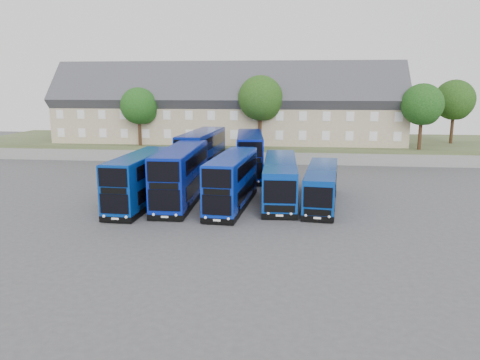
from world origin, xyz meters
The scene contains 15 objects.
ground centered at (0.00, 0.00, 0.00)m, with size 120.00×120.00×0.00m, color #424247.
retaining_wall centered at (0.00, 24.00, 0.75)m, with size 70.00×0.40×1.50m, color slate.
earth_bank centered at (0.00, 34.00, 1.00)m, with size 80.00×20.00×2.00m, color #44502D.
terrace_row centered at (-3.00, 30.00, 6.60)m, with size 48.00×10.40×11.20m.
dd_front_left centered at (-6.33, 1.66, 2.11)m, with size 2.84×10.88×4.29m.
dd_front_mid centered at (-3.16, 3.05, 2.31)m, with size 2.96×11.88×4.70m.
dd_front_right centered at (1.35, 2.10, 2.11)m, with size 3.31×10.98×4.30m.
dd_rear_left centered at (-3.74, 15.37, 2.40)m, with size 3.51×12.42×4.88m.
dd_rear_right centered at (1.56, 15.71, 2.29)m, with size 3.85×11.94×4.67m.
coach_east_a centered at (5.22, 4.94, 1.74)m, with size 3.07×13.05×3.55m.
coach_east_b centered at (8.75, 3.81, 1.54)m, with size 3.58×11.66×3.14m.
tree_west centered at (-13.85, 25.10, 7.05)m, with size 4.80×4.80×7.65m.
tree_mid centered at (2.15, 25.60, 8.07)m, with size 5.76×5.76×9.18m.
tree_east centered at (22.15, 25.10, 7.39)m, with size 5.12×5.12×8.16m.
tree_far centered at (28.15, 32.10, 7.73)m, with size 5.44×5.44×8.67m.
Camera 1 is at (6.23, -35.26, 9.99)m, focal length 35.00 mm.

